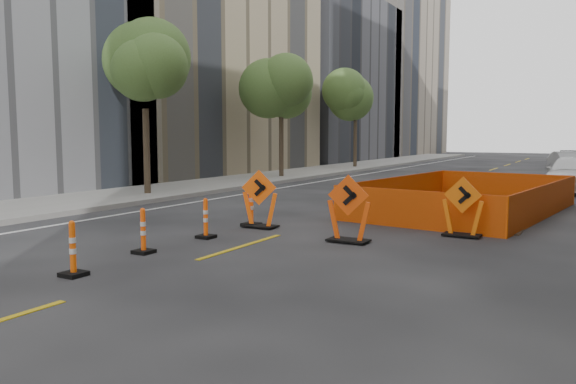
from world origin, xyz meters
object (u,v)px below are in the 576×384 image
Objects in this scene: channelizer_5 at (206,218)px; chevron_sign_center at (349,209)px; chevron_sign_left at (260,199)px; parked_car_mid at (571,165)px; chevron_sign_right at (463,207)px; channelizer_3 at (73,249)px; parked_car_near at (572,173)px; channelizer_6 at (251,206)px; channelizer_4 at (143,231)px.

channelizer_5 is 0.62× the size of chevron_sign_center.
chevron_sign_left is at bearing 80.58° from channelizer_5.
chevron_sign_right is at bearing -111.90° from parked_car_mid.
chevron_sign_left reaches higher than channelizer_3.
chevron_sign_left is 0.33× the size of parked_car_near.
chevron_sign_left is 0.98× the size of chevron_sign_center.
channelizer_6 is 22.67m from parked_car_mid.
channelizer_4 is 0.20× the size of parked_car_near.
parked_car_mid is (5.90, 21.90, -0.03)m from chevron_sign_left.
chevron_sign_right reaches higher than channelizer_4.
chevron_sign_right is 12.63m from parked_car_near.
channelizer_3 is at bearing -87.57° from channelizer_6.
chevron_sign_center is at bearing -116.69° from parked_car_mid.
parked_car_mid is at bearing 84.65° from chevron_sign_right.
chevron_sign_center is at bearing 60.61° from channelizer_3.
channelizer_3 reaches higher than channelizer_4.
channelizer_6 is 0.75× the size of chevron_sign_right.
chevron_sign_center reaches higher than channelizer_5.
channelizer_5 is at bearing 88.14° from channelizer_4.
chevron_sign_left is (0.33, -0.10, 0.21)m from channelizer_6.
channelizer_5 is at bearing -170.20° from chevron_sign_center.
channelizer_4 is 0.66× the size of chevron_sign_right.
chevron_sign_center reaches higher than parked_car_mid.
channelizer_3 is 8.43m from chevron_sign_right.
chevron_sign_left is 1.05× the size of chevron_sign_right.
parked_car_mid is (5.98, 27.56, 0.24)m from channelizer_3.
channelizer_6 is 0.23× the size of parked_car_near.
channelizer_5 is 24.52m from parked_car_mid.
chevron_sign_center is 0.33× the size of parked_car_near.
channelizer_6 is 0.40m from chevron_sign_left.
channelizer_6 is 5.20m from chevron_sign_right.
chevron_sign_center is (3.03, 1.15, 0.29)m from channelizer_5.
channelizer_6 reaches higher than channelizer_4.
chevron_sign_center is 22.79m from parked_car_mid.
channelizer_3 is 0.21× the size of parked_car_near.
channelizer_3 is 1.02× the size of channelizer_5.
parked_car_near is (6.37, 13.77, 0.03)m from chevron_sign_left.
channelizer_5 is at bearing 93.21° from channelizer_3.
chevron_sign_right is (4.74, 1.25, -0.04)m from chevron_sign_left.
chevron_sign_right is (5.07, 1.15, 0.17)m from channelizer_6.
chevron_sign_left is 15.17m from parked_car_near.
chevron_sign_right reaches higher than channelizer_3.
parked_car_mid reaches higher than channelizer_3.
parked_car_near reaches higher than chevron_sign_right.
chevron_sign_left is 0.34× the size of parked_car_mid.
channelizer_6 is (-0.24, 5.76, 0.06)m from channelizer_3.
parked_car_near is (6.45, 19.43, 0.29)m from channelizer_3.
channelizer_4 is 7.14m from chevron_sign_right.
parked_car_near is at bearing 66.84° from channelizer_5.
channelizer_5 is at bearing -89.12° from channelizer_6.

